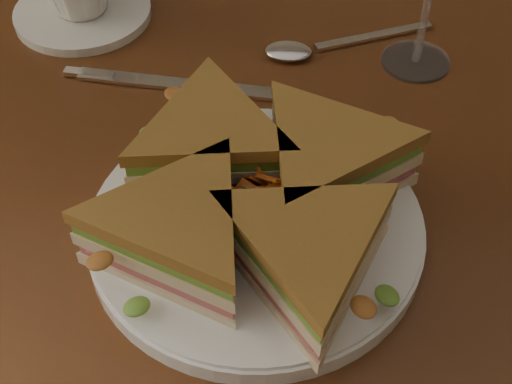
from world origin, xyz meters
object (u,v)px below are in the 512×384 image
Objects in this scene: sandwich_wedges at (256,196)px; saucer at (83,13)px; plate at (256,228)px; spoon at (310,48)px; knife at (164,83)px; table at (219,220)px.

saucer is at bearing 126.39° from sandwich_wedges.
plate reaches higher than spoon.
knife is (-0.10, 0.18, -0.04)m from sandwich_wedges.
sandwich_wedges is (0.04, -0.09, 0.14)m from table.
sandwich_wedges is at bearing 90.00° from plate.
spoon is (0.08, 0.15, 0.10)m from table.
saucer reaches higher than knife.
saucer is (-0.17, 0.19, 0.10)m from table.
saucer reaches higher than table.
saucer is at bearing 147.29° from spoon.
plate reaches higher than table.
table is 0.20m from spoon.
plate reaches higher than knife.
spoon is 1.18× the size of saucer.
sandwich_wedges reaches higher than table.
sandwich_wedges is at bearing -53.61° from saucer.
sandwich_wedges is 1.84× the size of spoon.
saucer is (-0.21, 0.29, -0.04)m from sandwich_wedges.
table is 8.18× the size of saucer.
plate is at bearing -54.75° from knife.
table is 0.15m from plate.
spoon is (0.03, 0.24, -0.00)m from plate.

